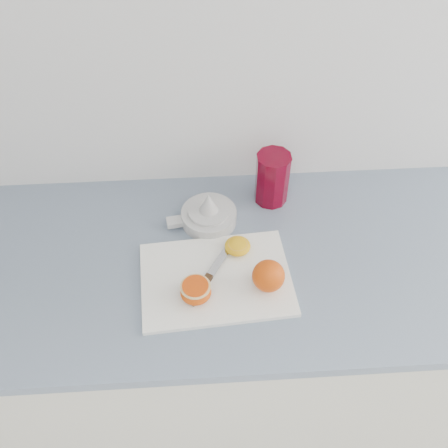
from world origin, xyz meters
name	(u,v)px	position (x,y,z in m)	size (l,w,h in m)	color
counter	(247,342)	(0.12, 1.70, 0.45)	(2.57, 0.64, 0.89)	silver
cutting_board	(216,279)	(0.02, 1.63, 0.90)	(0.36, 0.26, 0.01)	white
whole_orange	(268,276)	(0.14, 1.60, 0.94)	(0.08, 0.08, 0.08)	#DB5715
half_orange	(196,291)	(-0.03, 1.58, 0.92)	(0.07, 0.07, 0.05)	#DB5715
squeezed_shell	(238,246)	(0.08, 1.71, 0.92)	(0.07, 0.07, 0.03)	gold
paring_knife	(204,284)	(0.00, 1.61, 0.91)	(0.12, 0.19, 0.01)	#472A1B
citrus_juicer	(208,214)	(0.01, 1.82, 0.92)	(0.19, 0.15, 0.10)	silver
red_tumbler	(272,180)	(0.19, 1.90, 0.96)	(0.09, 0.09, 0.15)	#640216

